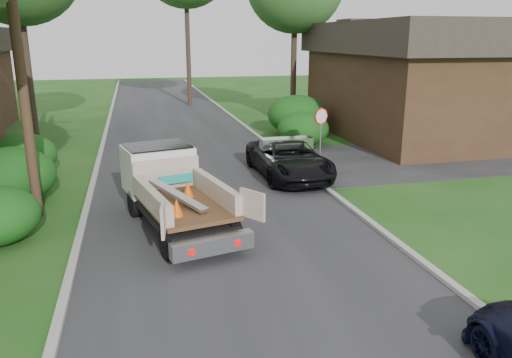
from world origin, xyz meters
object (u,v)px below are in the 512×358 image
object	(u,v)px
utility_pole	(17,42)
flatbed_truck	(168,183)
stop_sign	(321,124)
black_pickup	(289,159)
house_right	(424,78)

from	to	relation	value
utility_pole	flatbed_truck	bearing A→B (deg)	-18.43
flatbed_truck	stop_sign	bearing A→B (deg)	25.00
utility_pole	stop_sign	bearing A→B (deg)	20.62
stop_sign	black_pickup	size ratio (longest dim) A/B	0.47
utility_pole	black_pickup	world-z (taller)	utility_pole
utility_pole	house_right	xyz separation A→B (m)	(18.48, 9.02, -2.01)
utility_pole	flatbed_truck	size ratio (longest dim) A/B	1.69
black_pickup	utility_pole	bearing A→B (deg)	-164.83
stop_sign	house_right	world-z (taller)	house_right
flatbed_truck	black_pickup	world-z (taller)	flatbed_truck
utility_pole	flatbed_truck	world-z (taller)	utility_pole
utility_pole	house_right	bearing A→B (deg)	26.01
house_right	flatbed_truck	world-z (taller)	house_right
utility_pole	black_pickup	bearing A→B (deg)	15.95
stop_sign	flatbed_truck	xyz separation A→B (m)	(-6.79, -5.31, -0.63)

